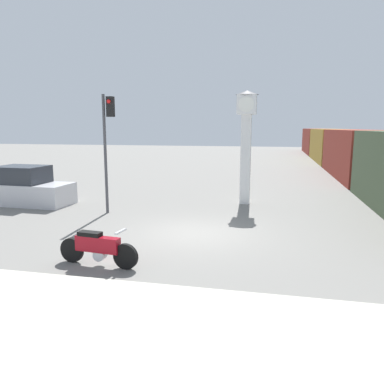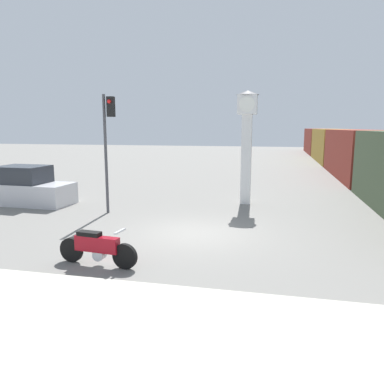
{
  "view_description": "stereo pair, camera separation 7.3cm",
  "coord_description": "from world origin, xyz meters",
  "px_view_note": "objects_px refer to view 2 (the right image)",
  "views": [
    {
      "loc": [
        2.53,
        -12.05,
        3.57
      ],
      "look_at": [
        -0.23,
        0.61,
        1.33
      ],
      "focal_mm": 35.0,
      "sensor_mm": 36.0,
      "label": 1
    },
    {
      "loc": [
        2.6,
        -12.04,
        3.57
      ],
      "look_at": [
        -0.23,
        0.61,
        1.33
      ],
      "focal_mm": 35.0,
      "sensor_mm": 36.0,
      "label": 2
    }
  ],
  "objects_px": {
    "freight_train": "(341,149)",
    "parked_car": "(27,188)",
    "clock_tower": "(247,131)",
    "traffic_light": "(108,133)",
    "motorcycle": "(97,248)"
  },
  "relations": [
    {
      "from": "freight_train",
      "to": "parked_car",
      "type": "xyz_separation_m",
      "value": [
        -17.02,
        -20.39,
        -0.95
      ]
    },
    {
      "from": "clock_tower",
      "to": "traffic_light",
      "type": "bearing_deg",
      "value": -148.85
    },
    {
      "from": "motorcycle",
      "to": "traffic_light",
      "type": "xyz_separation_m",
      "value": [
        -2.27,
        5.76,
        2.85
      ]
    },
    {
      "from": "clock_tower",
      "to": "freight_train",
      "type": "bearing_deg",
      "value": 68.83
    },
    {
      "from": "traffic_light",
      "to": "parked_car",
      "type": "height_order",
      "value": "traffic_light"
    },
    {
      "from": "clock_tower",
      "to": "freight_train",
      "type": "relative_size",
      "value": 0.1
    },
    {
      "from": "clock_tower",
      "to": "parked_car",
      "type": "relative_size",
      "value": 1.23
    },
    {
      "from": "clock_tower",
      "to": "parked_car",
      "type": "bearing_deg",
      "value": -166.74
    },
    {
      "from": "freight_train",
      "to": "parked_car",
      "type": "height_order",
      "value": "freight_train"
    },
    {
      "from": "traffic_light",
      "to": "parked_car",
      "type": "relative_size",
      "value": 1.15
    },
    {
      "from": "parked_car",
      "to": "traffic_light",
      "type": "bearing_deg",
      "value": -8.65
    },
    {
      "from": "motorcycle",
      "to": "freight_train",
      "type": "bearing_deg",
      "value": 75.71
    },
    {
      "from": "clock_tower",
      "to": "freight_train",
      "type": "xyz_separation_m",
      "value": [
        6.98,
        18.02,
        -1.71
      ]
    },
    {
      "from": "freight_train",
      "to": "clock_tower",
      "type": "bearing_deg",
      "value": -111.17
    },
    {
      "from": "clock_tower",
      "to": "traffic_light",
      "type": "distance_m",
      "value": 6.3
    }
  ]
}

